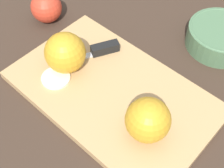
{
  "coord_description": "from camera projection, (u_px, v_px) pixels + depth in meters",
  "views": [
    {
      "loc": [
        -0.31,
        0.23,
        0.53
      ],
      "look_at": [
        0.0,
        0.0,
        0.04
      ],
      "focal_mm": 50.0,
      "sensor_mm": 36.0,
      "label": 1
    }
  ],
  "objects": [
    {
      "name": "apple_whole",
      "position": [
        46.0,
        7.0,
        0.78
      ],
      "size": [
        0.08,
        0.08,
        0.09
      ],
      "color": "red",
      "rests_on": "ground_plane"
    },
    {
      "name": "bowl",
      "position": [
        221.0,
        36.0,
        0.73
      ],
      "size": [
        0.16,
        0.16,
        0.05
      ],
      "color": "#4C704C",
      "rests_on": "ground_plane"
    },
    {
      "name": "knife",
      "position": [
        101.0,
        50.0,
        0.7
      ],
      "size": [
        0.06,
        0.15,
        0.02
      ],
      "rotation": [
        0.0,
        0.0,
        1.27
      ],
      "color": "silver",
      "rests_on": "cutting_board"
    },
    {
      "name": "apple_half_right",
      "position": [
        65.0,
        53.0,
        0.65
      ],
      "size": [
        0.09,
        0.09,
        0.09
      ],
      "rotation": [
        0.0,
        0.0,
        0.9
      ],
      "color": "gold",
      "rests_on": "cutting_board"
    },
    {
      "name": "ground_plane",
      "position": [
        112.0,
        95.0,
        0.66
      ],
      "size": [
        4.0,
        4.0,
        0.0
      ],
      "primitive_type": "plane",
      "color": "#38281E"
    },
    {
      "name": "apple_half_left",
      "position": [
        148.0,
        120.0,
        0.55
      ],
      "size": [
        0.08,
        0.08,
        0.08
      ],
      "rotation": [
        0.0,
        0.0,
        3.26
      ],
      "color": "gold",
      "rests_on": "cutting_board"
    },
    {
      "name": "apple_slice",
      "position": [
        56.0,
        78.0,
        0.66
      ],
      "size": [
        0.06,
        0.06,
        0.01
      ],
      "color": "#EFE5C6",
      "rests_on": "cutting_board"
    },
    {
      "name": "cutting_board",
      "position": [
        112.0,
        92.0,
        0.65
      ],
      "size": [
        0.46,
        0.33,
        0.02
      ],
      "color": "tan",
      "rests_on": "ground_plane"
    }
  ]
}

